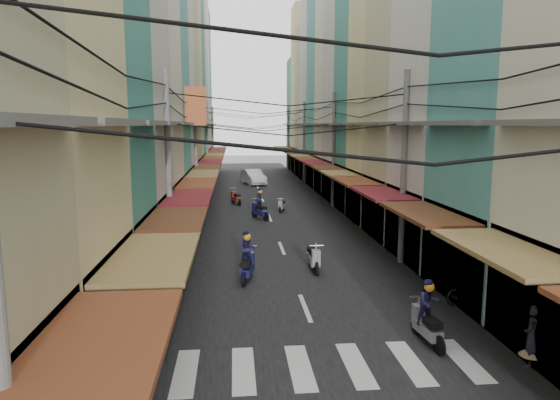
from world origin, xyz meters
TOP-DOWN VIEW (x-y plane):
  - ground at (0.00, 0.00)m, footprint 160.00×160.00m
  - road at (0.00, 20.00)m, footprint 10.00×80.00m
  - sidewalk_left at (-6.50, 20.00)m, footprint 3.00×80.00m
  - sidewalk_right at (6.50, 20.00)m, footprint 3.00×80.00m
  - crosswalk at (-0.00, -6.00)m, footprint 7.55×2.40m
  - building_row_left at (-7.92, 16.56)m, footprint 7.80×67.67m
  - building_row_right at (7.92, 16.45)m, footprint 7.80×68.98m
  - utility_poles at (0.00, 15.01)m, footprint 10.20×66.13m
  - white_car at (-0.34, 32.28)m, footprint 5.67×3.32m
  - bicycle at (5.50, -2.11)m, footprint 1.75×1.01m
  - moving_scooters at (-0.05, 6.18)m, footprint 5.49×26.43m
  - parked_scooters at (3.42, -2.97)m, footprint 12.77×13.57m
  - pedestrians at (-4.38, 3.02)m, footprint 12.12×21.10m
  - traffic_sign at (5.33, -4.63)m, footprint 0.10×0.59m

SIDE VIEW (x-z plane):
  - ground at x=0.00m, z-range 0.00..0.00m
  - white_car at x=-0.34m, z-range -0.94..0.94m
  - bicycle at x=5.50m, z-range -0.57..0.57m
  - road at x=0.00m, z-range 0.00..0.02m
  - crosswalk at x=0.00m, z-range 0.02..0.03m
  - sidewalk_left at x=-6.50m, z-range 0.00..0.06m
  - sidewalk_right at x=6.50m, z-range 0.00..0.06m
  - parked_scooters at x=3.42m, z-range -0.02..0.99m
  - moving_scooters at x=-0.05m, z-range -0.43..1.55m
  - pedestrians at x=-4.38m, z-range -0.06..2.19m
  - traffic_sign at x=5.33m, z-range 0.59..3.26m
  - utility_poles at x=0.00m, z-range 2.49..10.69m
  - building_row_right at x=7.92m, z-range -1.89..20.71m
  - building_row_left at x=-7.92m, z-range -2.07..21.63m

